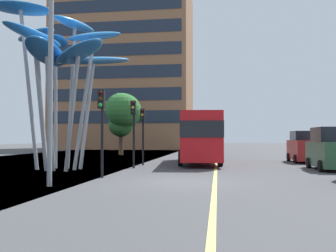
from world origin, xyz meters
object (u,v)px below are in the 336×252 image
at_px(traffic_light_kerb_near, 102,114).
at_px(street_lamp, 58,40).
at_px(leaf_sculpture, 62,49).
at_px(traffic_light_kerb_far, 133,119).
at_px(traffic_light_island_mid, 143,124).
at_px(car_parked_far, 305,148).
at_px(car_parked_mid, 331,150).
at_px(red_bus, 199,135).

xyz_separation_m(traffic_light_kerb_near, street_lamp, (-0.72, -2.86, 2.52)).
relative_size(leaf_sculpture, traffic_light_kerb_far, 2.41).
height_order(traffic_light_island_mid, car_parked_far, traffic_light_island_mid).
bearing_deg(traffic_light_kerb_near, car_parked_mid, 26.84).
relative_size(car_parked_mid, car_parked_far, 1.02).
relative_size(traffic_light_kerb_far, car_parked_far, 0.97).
height_order(traffic_light_island_mid, car_parked_mid, traffic_light_island_mid).
bearing_deg(traffic_light_kerb_near, red_bus, 69.58).
height_order(red_bus, traffic_light_kerb_far, traffic_light_kerb_far).
distance_m(traffic_light_kerb_far, car_parked_far, 13.00).
height_order(leaf_sculpture, traffic_light_island_mid, leaf_sculpture).
bearing_deg(traffic_light_kerb_near, traffic_light_kerb_far, 87.75).
relative_size(red_bus, car_parked_mid, 2.47).
bearing_deg(red_bus, street_lamp, -109.05).
relative_size(traffic_light_kerb_far, street_lamp, 0.46).
bearing_deg(traffic_light_island_mid, red_bus, 34.10).
xyz_separation_m(traffic_light_island_mid, car_parked_far, (10.93, 4.35, -1.56)).
bearing_deg(leaf_sculpture, street_lamp, -66.92).
xyz_separation_m(leaf_sculpture, traffic_light_kerb_near, (3.53, -3.74, -3.88)).
bearing_deg(traffic_light_island_mid, street_lamp, -95.27).
bearing_deg(red_bus, car_parked_far, 15.05).
xyz_separation_m(traffic_light_island_mid, car_parked_mid, (10.85, -1.97, -1.54)).
bearing_deg(car_parked_mid, traffic_light_kerb_near, -153.16).
distance_m(leaf_sculpture, car_parked_mid, 15.76).
distance_m(red_bus, leaf_sculpture, 10.61).
bearing_deg(car_parked_far, leaf_sculpture, -150.88).
bearing_deg(leaf_sculpture, red_bus, 40.54).
distance_m(car_parked_mid, car_parked_far, 6.32).
height_order(red_bus, car_parked_far, red_bus).
distance_m(traffic_light_kerb_near, car_parked_mid, 12.55).
bearing_deg(traffic_light_kerb_far, car_parked_far, 31.63).
bearing_deg(red_bus, traffic_light_kerb_near, -110.42).
xyz_separation_m(traffic_light_kerb_near, car_parked_far, (11.17, 11.93, -1.70)).
relative_size(red_bus, traffic_light_kerb_far, 2.59).
distance_m(traffic_light_kerb_near, traffic_light_island_mid, 7.59).
xyz_separation_m(leaf_sculpture, car_parked_far, (14.70, 8.19, -5.58)).
height_order(traffic_light_kerb_far, street_lamp, street_lamp).
xyz_separation_m(traffic_light_kerb_far, traffic_light_island_mid, (0.04, 2.41, -0.18)).
distance_m(traffic_light_kerb_far, car_parked_mid, 11.04).
relative_size(traffic_light_kerb_far, car_parked_mid, 0.95).
bearing_deg(traffic_light_kerb_far, street_lamp, -96.54).
bearing_deg(car_parked_far, traffic_light_island_mid, -158.31).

